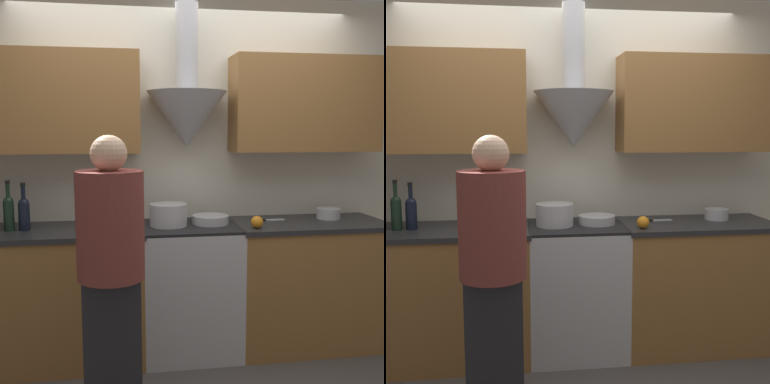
{
  "view_description": "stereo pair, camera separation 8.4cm",
  "coord_description": "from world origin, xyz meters",
  "views": [
    {
      "loc": [
        -0.52,
        -3.02,
        1.61
      ],
      "look_at": [
        0.0,
        0.21,
        1.19
      ],
      "focal_mm": 45.0,
      "sensor_mm": 36.0,
      "label": 1
    },
    {
      "loc": [
        -0.43,
        -3.03,
        1.61
      ],
      "look_at": [
        0.0,
        0.21,
        1.19
      ],
      "focal_mm": 45.0,
      "sensor_mm": 36.0,
      "label": 2
    }
  ],
  "objects": [
    {
      "name": "mixing_bowl",
      "position": [
        0.15,
        0.33,
        0.97
      ],
      "size": [
        0.26,
        0.26,
        0.06
      ],
      "color": "silver",
      "rests_on": "stove_range"
    },
    {
      "name": "counter_right",
      "position": [
        0.9,
        0.31,
        0.47
      ],
      "size": [
        1.14,
        0.62,
        0.94
      ],
      "color": "#9E6B38",
      "rests_on": "ground_plane"
    },
    {
      "name": "wall_back",
      "position": [
        -0.05,
        0.57,
        1.47
      ],
      "size": [
        8.4,
        0.58,
        2.6
      ],
      "color": "silver",
      "rests_on": "ground_plane"
    },
    {
      "name": "stock_pot",
      "position": [
        -0.15,
        0.3,
        1.02
      ],
      "size": [
        0.26,
        0.26,
        0.16
      ],
      "color": "silver",
      "rests_on": "stove_range"
    },
    {
      "name": "orange_fruit",
      "position": [
        0.44,
        0.12,
        0.98
      ],
      "size": [
        0.09,
        0.09,
        0.09
      ],
      "color": "orange",
      "rests_on": "counter_right"
    },
    {
      "name": "chefs_knife",
      "position": [
        0.61,
        0.38,
        0.94
      ],
      "size": [
        0.24,
        0.05,
        0.01
      ],
      "rotation": [
        0.0,
        0.0,
        0.06
      ],
      "color": "silver",
      "rests_on": "counter_right"
    },
    {
      "name": "wine_bottle_5",
      "position": [
        -1.13,
        0.31,
        1.06
      ],
      "size": [
        0.08,
        0.08,
        0.32
      ],
      "color": "black",
      "rests_on": "counter_left"
    },
    {
      "name": "counter_left",
      "position": [
        -1.03,
        0.31,
        0.47
      ],
      "size": [
        1.41,
        0.62,
        0.94
      ],
      "color": "#9E6B38",
      "rests_on": "ground_plane"
    },
    {
      "name": "person_foreground_left",
      "position": [
        -0.55,
        -0.58,
        0.87
      ],
      "size": [
        0.35,
        0.35,
        1.59
      ],
      "color": "#28282D",
      "rests_on": "ground_plane"
    },
    {
      "name": "stove_range",
      "position": [
        0.0,
        0.31,
        0.47
      ],
      "size": [
        0.68,
        0.6,
        0.94
      ],
      "color": "silver",
      "rests_on": "ground_plane"
    },
    {
      "name": "saucepan",
      "position": [
        1.08,
        0.38,
        0.98
      ],
      "size": [
        0.18,
        0.18,
        0.08
      ],
      "color": "silver",
      "rests_on": "counter_right"
    },
    {
      "name": "ground_plane",
      "position": [
        0.0,
        0.0,
        0.0
      ],
      "size": [
        12.0,
        12.0,
        0.0
      ],
      "primitive_type": "plane",
      "color": "#4C4744"
    },
    {
      "name": "wine_bottle_4",
      "position": [
        -1.23,
        0.31,
        1.07
      ],
      "size": [
        0.07,
        0.07,
        0.34
      ],
      "color": "black",
      "rests_on": "counter_left"
    }
  ]
}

